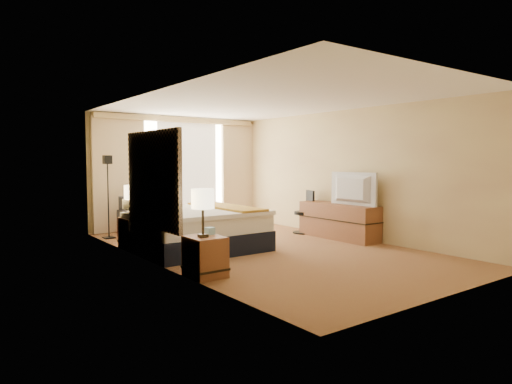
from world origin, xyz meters
TOP-DOWN VIEW (x-y plane):
  - floor at (0.00, 0.00)m, footprint 4.20×7.00m
  - ceiling at (0.00, 0.00)m, footprint 4.20×7.00m
  - wall_back at (0.00, 3.50)m, footprint 4.20×0.02m
  - wall_front at (0.00, -3.50)m, footprint 4.20×0.02m
  - wall_left at (-2.10, 0.00)m, footprint 0.02×7.00m
  - wall_right at (2.10, 0.00)m, footprint 0.02×7.00m
  - headboard at (-2.06, 0.20)m, footprint 0.06×1.85m
  - nightstand_left at (-1.87, -1.05)m, footprint 0.45×0.52m
  - nightstand_right at (-1.87, 1.45)m, footprint 0.45×0.52m
  - media_dresser at (1.83, 0.00)m, footprint 0.50×1.80m
  - window at (0.25, 3.47)m, footprint 2.30×0.02m
  - curtains at (-0.00, 3.39)m, footprint 4.12×0.19m
  - bed at (-1.06, 0.69)m, footprint 2.10×1.92m
  - loveseat at (-0.96, 2.80)m, footprint 1.48×1.09m
  - floor_lamp at (-1.90, 2.77)m, footprint 0.21×0.21m
  - desk_chair at (1.75, 0.90)m, footprint 0.46×0.45m
  - lamp_left at (-1.93, -1.10)m, footprint 0.31×0.31m
  - lamp_right at (-1.93, 1.40)m, footprint 0.28×0.28m
  - tissue_box at (-1.74, -0.95)m, footprint 0.12×0.12m
  - telephone at (-1.84, 1.61)m, footprint 0.19×0.16m
  - television at (1.78, -0.33)m, footprint 0.16×1.12m

SIDE VIEW (x-z plane):
  - floor at x=0.00m, z-range -0.01..0.01m
  - loveseat at x=-0.96m, z-range -0.14..0.69m
  - nightstand_left at x=-1.87m, z-range 0.00..0.55m
  - nightstand_right at x=-1.87m, z-range 0.00..0.55m
  - media_dresser at x=1.83m, z-range 0.00..0.70m
  - bed at x=-1.06m, z-range -0.14..0.88m
  - desk_chair at x=1.75m, z-range -0.05..0.88m
  - telephone at x=-1.84m, z-range 0.55..0.62m
  - tissue_box at x=-1.74m, z-range 0.55..0.65m
  - lamp_right at x=-1.93m, z-range 0.71..1.30m
  - television at x=1.78m, z-range 0.70..1.34m
  - lamp_left at x=-1.93m, z-range 0.73..1.38m
  - floor_lamp at x=-1.90m, z-range 0.35..2.02m
  - headboard at x=-2.06m, z-range 0.53..2.03m
  - wall_back at x=0.00m, z-range 0.00..2.60m
  - wall_front at x=0.00m, z-range 0.00..2.60m
  - wall_left at x=-2.10m, z-range 0.00..2.60m
  - wall_right at x=2.10m, z-range 0.00..2.60m
  - window at x=0.25m, z-range 0.17..2.47m
  - curtains at x=0.00m, z-range 0.13..2.69m
  - ceiling at x=0.00m, z-range 2.59..2.61m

